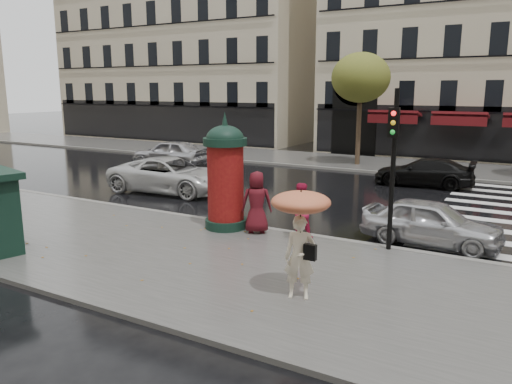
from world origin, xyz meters
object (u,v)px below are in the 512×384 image
Objects in this scene: man_burgundy at (257,202)px; car_black at (424,172)px; woman_red at (300,211)px; woman_umbrella at (301,226)px; car_far_silver at (170,153)px; traffic_light at (393,154)px; morris_column at (225,173)px; car_silver at (431,222)px; car_white at (170,175)px.

car_black is at bearing -132.45° from man_burgundy.
woman_red is 0.89× the size of man_burgundy.
woman_umbrella reaches higher than man_burgundy.
woman_umbrella is 0.53× the size of car_black.
woman_red is 16.77m from car_far_silver.
man_burgundy is at bearing -175.59° from traffic_light.
woman_umbrella is 5.12m from man_burgundy.
car_silver is at bearing 16.50° from morris_column.
woman_umbrella is 1.40× the size of woman_red.
woman_umbrella is 0.43× the size of car_white.
car_silver is 0.87× the size of car_far_silver.
traffic_light reaches higher than woman_umbrella.
woman_umbrella reaches higher than car_black.
woman_umbrella reaches higher than car_white.
car_silver is 9.60m from car_black.
car_silver is (4.92, 1.80, -0.41)m from man_burgundy.
traffic_light is at bearing 2.97° from car_black.
woman_red is 9.10m from car_white.
traffic_light is (2.59, 0.31, 1.84)m from woman_red.
traffic_light reaches higher than car_black.
woman_umbrella reaches higher than car_far_silver.
woman_red is 2.79m from morris_column.
car_black is at bearing -58.71° from car_white.
traffic_light is at bearing 153.20° from car_silver.
traffic_light reaches higher than woman_red.
man_burgundy is at bearing -32.09° from woman_red.
traffic_light is 11.56m from car_white.
car_white is (-8.18, 3.99, -0.20)m from woman_red.
morris_column is 5.31m from traffic_light.
car_black is 0.98× the size of car_far_silver.
car_black is (9.52, 7.18, -0.12)m from car_white.
car_far_silver is at bearing 66.53° from car_silver.
woman_umbrella is at bearing -41.27° from morris_column.
woman_red is 0.31× the size of car_white.
car_far_silver is (-15.11, 14.08, -0.92)m from woman_umbrella.
traffic_light reaches higher than car_silver.
traffic_light is 2.74m from car_silver.
car_silver is at bearing -106.37° from car_white.
car_silver is 18.74m from car_far_silver.
morris_column is 14.81m from car_far_silver.
morris_column is at bearing 40.19° from car_far_silver.
car_white is at bearing -56.59° from car_black.
man_burgundy is 7.81m from car_white.
morris_column is 0.81× the size of car_far_silver.
car_silver is at bearing 171.80° from man_burgundy.
woman_umbrella is 20.67m from car_far_silver.
morris_column is at bearing -23.17° from car_black.
car_far_silver is (-13.31, 10.20, -0.19)m from woman_red.
woman_red is at bearing 120.74° from car_silver.
traffic_light reaches higher than morris_column.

